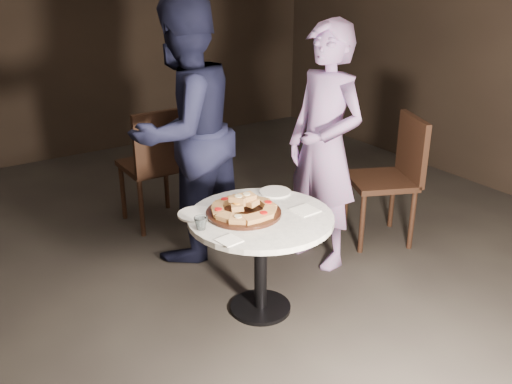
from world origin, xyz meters
TOP-DOWN VIEW (x-y plane):
  - floor at (0.00, 0.00)m, footprint 7.00×7.00m
  - table at (0.06, -0.11)m, footprint 1.11×1.11m
  - serving_board at (-0.02, -0.04)m, footprint 0.54×0.54m
  - focaccia_pile at (-0.02, -0.04)m, footprint 0.40×0.38m
  - plate_left at (-0.25, 0.10)m, footprint 0.27×0.27m
  - plate_right at (0.33, 0.12)m, footprint 0.23×0.23m
  - water_glass at (-0.32, -0.08)m, footprint 0.09×0.09m
  - napkin_near at (-0.26, -0.28)m, footprint 0.13×0.13m
  - napkin_far at (0.31, -0.20)m, footprint 0.15×0.15m
  - chair_far at (0.05, 1.32)m, footprint 0.46×0.48m
  - chair_right at (1.43, 0.15)m, footprint 0.61×0.60m
  - diner_navy at (0.05, 0.82)m, footprint 1.06×0.93m
  - diner_teal at (0.78, 0.19)m, footprint 0.45×0.64m

SIDE VIEW (x-z plane):
  - floor at x=0.00m, z-range 0.00..0.00m
  - table at x=0.06m, z-range 0.20..0.84m
  - chair_right at x=1.43m, z-range 0.07..1.03m
  - chair_far at x=0.05m, z-range 0.08..1.05m
  - napkin_near at x=-0.26m, z-range 0.64..0.64m
  - napkin_far at x=0.31m, z-range 0.64..0.64m
  - plate_right at x=0.33m, z-range 0.64..0.65m
  - plate_left at x=-0.25m, z-range 0.64..0.65m
  - serving_board at x=-0.02m, z-range 0.64..0.66m
  - water_glass at x=-0.32m, z-range 0.64..0.71m
  - focaccia_pile at x=-0.02m, z-range 0.63..0.74m
  - diner_teal at x=0.78m, z-range 0.00..1.67m
  - diner_navy at x=0.05m, z-range 0.00..1.82m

